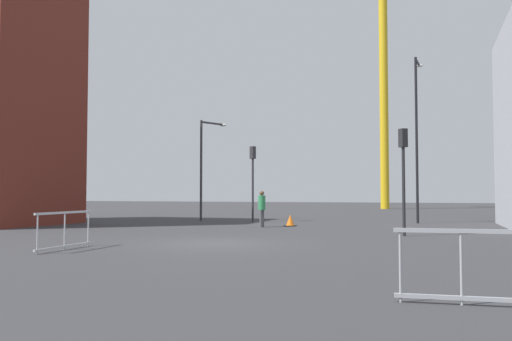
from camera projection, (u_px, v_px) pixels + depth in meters
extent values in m
plane|color=#333335|center=(214.00, 243.00, 16.56)|extent=(160.00, 160.00, 0.00)
cylinder|color=gold|center=(384.00, 94.00, 54.63)|extent=(0.90, 0.90, 24.17)
cylinder|color=black|center=(417.00, 140.00, 28.07)|extent=(0.14, 0.14, 8.99)
cube|color=black|center=(417.00, 62.00, 28.98)|extent=(0.26, 1.58, 0.10)
ellipsoid|color=silver|center=(419.00, 66.00, 29.70)|extent=(0.44, 0.24, 0.16)
cylinder|color=#2D2D30|center=(201.00, 170.00, 30.44)|extent=(0.14, 0.14, 5.89)
cube|color=#2D2D30|center=(212.00, 123.00, 31.17)|extent=(0.84, 1.58, 0.10)
ellipsoid|color=silver|center=(223.00, 125.00, 31.78)|extent=(0.44, 0.24, 0.16)
cylinder|color=#232326|center=(404.00, 191.00, 19.56)|extent=(0.12, 0.12, 3.33)
cube|color=#232326|center=(403.00, 138.00, 19.65)|extent=(0.36, 0.37, 0.70)
sphere|color=#390605|center=(400.00, 133.00, 19.83)|extent=(0.11, 0.11, 0.11)
sphere|color=#F2A514|center=(400.00, 138.00, 19.82)|extent=(0.11, 0.11, 0.11)
sphere|color=#07330F|center=(400.00, 144.00, 19.81)|extent=(0.11, 0.11, 0.11)
cylinder|color=#2D2D30|center=(253.00, 190.00, 29.40)|extent=(0.12, 0.12, 3.56)
cube|color=#2D2D30|center=(253.00, 153.00, 29.49)|extent=(0.36, 0.35, 0.70)
sphere|color=red|center=(251.00, 149.00, 29.64)|extent=(0.11, 0.11, 0.11)
sphere|color=#3C2905|center=(251.00, 153.00, 29.63)|extent=(0.11, 0.11, 0.11)
sphere|color=#07330F|center=(251.00, 157.00, 29.62)|extent=(0.11, 0.11, 0.11)
cylinder|color=#4C4C51|center=(263.00, 218.00, 24.74)|extent=(0.14, 0.14, 0.82)
cylinder|color=#4C4C51|center=(261.00, 219.00, 24.56)|extent=(0.14, 0.14, 0.82)
cylinder|color=#2D844C|center=(262.00, 203.00, 24.68)|extent=(0.34, 0.34, 0.68)
sphere|color=brown|center=(262.00, 193.00, 24.70)|extent=(0.22, 0.22, 0.22)
cube|color=#B2B5BA|center=(65.00, 213.00, 14.68)|extent=(0.11, 2.45, 0.06)
cube|color=#B2B5BA|center=(64.00, 246.00, 14.64)|extent=(0.11, 2.45, 0.06)
cylinder|color=#B2B5BA|center=(37.00, 234.00, 13.61)|extent=(0.04, 0.04, 1.05)
cylinder|color=#B2B5BA|center=(65.00, 231.00, 14.66)|extent=(0.04, 0.04, 1.05)
cylinder|color=#B2B5BA|center=(88.00, 229.00, 15.71)|extent=(0.04, 0.04, 1.05)
cube|color=#9EA0A5|center=(461.00, 231.00, 7.44)|extent=(1.86, 0.21, 0.06)
cube|color=#9EA0A5|center=(462.00, 298.00, 7.39)|extent=(1.86, 0.21, 0.06)
cylinder|color=#9EA0A5|center=(400.00, 266.00, 7.61)|extent=(0.04, 0.04, 1.05)
cylinder|color=#9EA0A5|center=(461.00, 268.00, 7.41)|extent=(0.04, 0.04, 1.05)
cube|color=black|center=(290.00, 226.00, 25.42)|extent=(0.55, 0.55, 0.03)
cone|color=orange|center=(290.00, 220.00, 25.43)|extent=(0.43, 0.43, 0.56)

